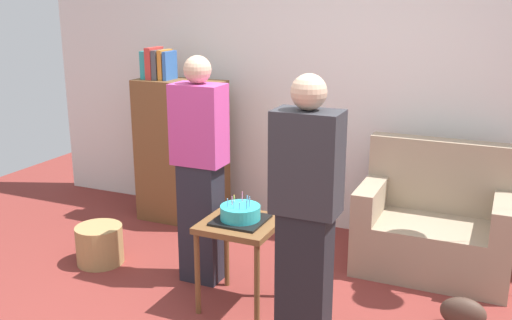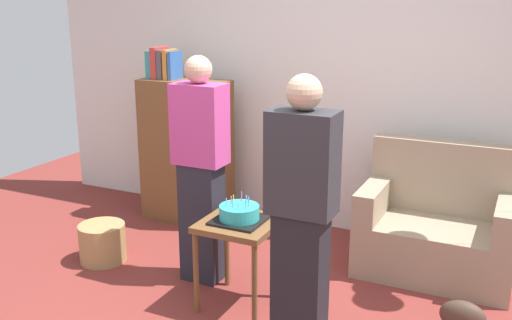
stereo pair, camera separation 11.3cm
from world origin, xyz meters
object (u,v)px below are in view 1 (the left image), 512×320
object	(u,v)px
person_blowing_candles	(200,170)
wicker_basket	(100,245)
person_holding_cake	(306,220)
handbag	(463,313)
couch	(435,226)
bookshelf	(181,149)
birthday_cake	(240,214)
side_table	(240,234)

from	to	relation	value
person_blowing_candles	wicker_basket	distance (m)	1.10
person_holding_cake	handbag	distance (m)	1.29
couch	wicker_basket	size ratio (longest dim) A/B	3.06
bookshelf	handbag	xyz separation A→B (m)	(2.56, -0.90, -0.58)
birthday_cake	person_holding_cake	bearing A→B (deg)	-33.12
birthday_cake	wicker_basket	size ratio (longest dim) A/B	0.89
side_table	person_blowing_candles	size ratio (longest dim) A/B	0.37
bookshelf	handbag	bearing A→B (deg)	-19.31
wicker_basket	person_blowing_candles	bearing A→B (deg)	5.63
bookshelf	person_holding_cake	bearing A→B (deg)	-42.25
couch	person_holding_cake	xyz separation A→B (m)	(-0.52, -1.47, 0.49)
couch	wicker_basket	bearing A→B (deg)	-158.14
bookshelf	wicker_basket	xyz separation A→B (m)	(-0.12, -1.06, -0.53)
bookshelf	side_table	world-z (taller)	bookshelf
couch	bookshelf	size ratio (longest dim) A/B	0.70
couch	handbag	size ratio (longest dim) A/B	3.93
birthday_cake	person_blowing_candles	xyz separation A→B (m)	(-0.42, 0.23, 0.18)
side_table	person_holding_cake	bearing A→B (deg)	-33.12
person_blowing_candles	wicker_basket	xyz separation A→B (m)	(-0.86, -0.08, -0.68)
birthday_cake	person_blowing_candles	world-z (taller)	person_blowing_candles
handbag	couch	bearing A→B (deg)	110.53
couch	bookshelf	bearing A→B (deg)	177.30
bookshelf	handbag	distance (m)	2.77
bookshelf	birthday_cake	xyz separation A→B (m)	(1.17, -1.20, -0.02)
handbag	person_holding_cake	bearing A→B (deg)	-140.21
couch	side_table	xyz separation A→B (m)	(-1.09, -1.10, 0.17)
birthday_cake	handbag	bearing A→B (deg)	12.56
person_blowing_candles	wicker_basket	bearing A→B (deg)	-167.84
wicker_basket	handbag	bearing A→B (deg)	3.52
bookshelf	birthday_cake	world-z (taller)	bookshelf
bookshelf	wicker_basket	world-z (taller)	bookshelf
person_holding_cake	handbag	xyz separation A→B (m)	(0.82, 0.68, -0.73)
bookshelf	birthday_cake	distance (m)	1.68
person_holding_cake	wicker_basket	bearing A→B (deg)	-13.66
side_table	person_holding_cake	size ratio (longest dim) A/B	0.37
couch	handbag	distance (m)	0.88
couch	person_holding_cake	bearing A→B (deg)	-109.60
person_holding_cake	wicker_basket	xyz separation A→B (m)	(-1.85, 0.52, -0.68)
person_blowing_candles	person_holding_cake	distance (m)	1.16
handbag	bookshelf	bearing A→B (deg)	160.69
bookshelf	side_table	distance (m)	1.68
person_holding_cake	handbag	size ratio (longest dim) A/B	5.82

